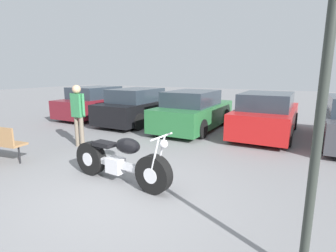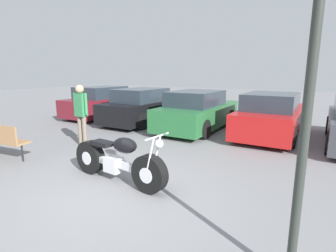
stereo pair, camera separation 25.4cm
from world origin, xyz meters
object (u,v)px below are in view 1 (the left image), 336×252
at_px(parked_car_maroon, 98,103).
at_px(parked_car_red, 266,115).
at_px(lamp_post, 329,41).
at_px(parked_car_black, 139,107).
at_px(motorcycle, 119,161).
at_px(person_standing, 78,110).
at_px(parked_car_green, 194,111).

bearing_deg(parked_car_maroon, parked_car_red, 0.00).
xyz_separation_m(parked_car_maroon, parked_car_red, (7.58, 0.00, 0.00)).
height_order(parked_car_maroon, lamp_post, lamp_post).
relative_size(parked_car_maroon, parked_car_black, 1.00).
bearing_deg(parked_car_red, motorcycle, -108.67).
relative_size(motorcycle, parked_car_red, 0.56).
bearing_deg(parked_car_red, person_standing, -137.34).
distance_m(parked_car_maroon, person_standing, 5.18).
height_order(parked_car_black, parked_car_green, same).
xyz_separation_m(parked_car_maroon, lamp_post, (8.93, -6.55, 1.72)).
bearing_deg(parked_car_green, parked_car_maroon, 176.09).
xyz_separation_m(motorcycle, parked_car_red, (1.88, 5.55, 0.23)).
xyz_separation_m(parked_car_green, lamp_post, (3.87, -6.21, 1.72)).
bearing_deg(parked_car_red, parked_car_green, -172.21).
distance_m(parked_car_black, parked_car_green, 2.53).
distance_m(motorcycle, parked_car_green, 5.25).
bearing_deg(parked_car_maroon, lamp_post, -36.28).
height_order(parked_car_black, parked_car_red, same).
bearing_deg(parked_car_green, parked_car_red, 7.79).
distance_m(parked_car_black, lamp_post, 9.13).
height_order(motorcycle, person_standing, person_standing).
distance_m(parked_car_maroon, parked_car_green, 5.07).
bearing_deg(parked_car_black, lamp_post, -44.46).
bearing_deg(motorcycle, lamp_post, -17.29).
bearing_deg(parked_car_maroon, parked_car_black, -6.11).
relative_size(parked_car_maroon, person_standing, 2.37).
bearing_deg(parked_car_red, parked_car_black, -176.93).
bearing_deg(person_standing, motorcycle, -29.01).
bearing_deg(lamp_post, parked_car_red, 101.60).
bearing_deg(person_standing, parked_car_green, 62.79).
xyz_separation_m(parked_car_black, parked_car_green, (2.53, -0.08, 0.00)).
bearing_deg(person_standing, parked_car_black, 98.73).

